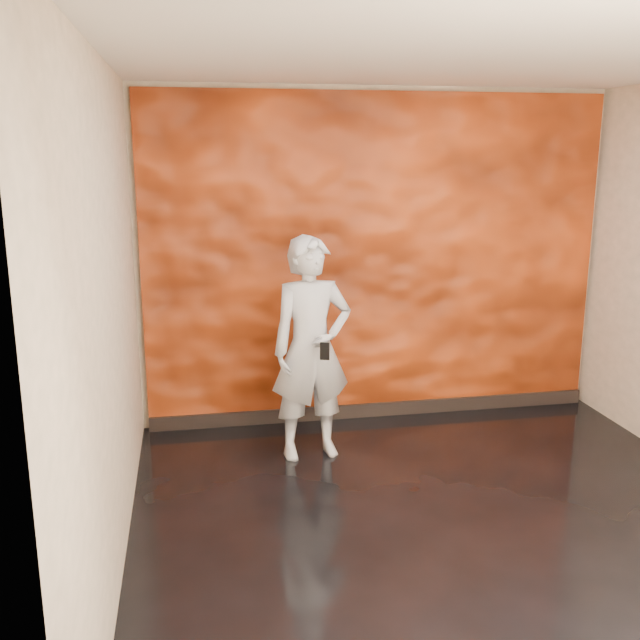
{
  "coord_description": "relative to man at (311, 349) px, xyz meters",
  "views": [
    {
      "loc": [
        -1.57,
        -3.82,
        2.29
      ],
      "look_at": [
        -0.68,
        0.92,
        1.14
      ],
      "focal_mm": 40.0,
      "sensor_mm": 36.0,
      "label": 1
    }
  ],
  "objects": [
    {
      "name": "phone",
      "position": [
        0.05,
        -0.28,
        0.06
      ],
      "size": [
        0.07,
        0.04,
        0.13
      ],
      "primitive_type": "cube",
      "rotation": [
        0.0,
        0.0,
        -0.35
      ],
      "color": "black",
      "rests_on": "man"
    },
    {
      "name": "room",
      "position": [
        0.69,
        -1.23,
        0.55
      ],
      "size": [
        4.02,
        4.02,
        2.81
      ],
      "color": "black",
      "rests_on": "ground"
    },
    {
      "name": "man",
      "position": [
        0.0,
        0.0,
        0.0
      ],
      "size": [
        0.67,
        0.49,
        1.69
      ],
      "primitive_type": "imported",
      "rotation": [
        0.0,
        0.0,
        0.14
      ],
      "color": "#9498A3",
      "rests_on": "ground"
    },
    {
      "name": "feature_wall",
      "position": [
        0.69,
        0.73,
        0.53
      ],
      "size": [
        3.9,
        0.06,
        2.75
      ],
      "primitive_type": "cube",
      "color": "#DB4B16",
      "rests_on": "ground"
    },
    {
      "name": "baseboard",
      "position": [
        0.69,
        0.69,
        -0.79
      ],
      "size": [
        3.9,
        0.04,
        0.12
      ],
      "primitive_type": "cube",
      "color": "black",
      "rests_on": "ground"
    }
  ]
}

